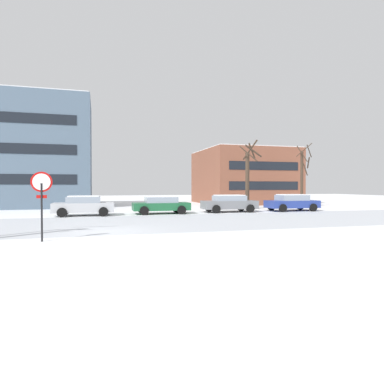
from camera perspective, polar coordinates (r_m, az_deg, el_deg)
name	(u,v)px	position (r m, az deg, el deg)	size (l,w,h in m)	color
ground_plane	(107,233)	(15.70, -14.01, -6.61)	(120.00, 120.00, 0.00)	white
road_surface	(106,224)	(19.28, -14.32, -5.19)	(80.00, 9.21, 0.00)	#B7BCC4
stop_sign	(42,193)	(13.81, -23.93, -0.09)	(0.76, 0.10, 2.61)	black
parked_car_silver	(84,205)	(24.84, -17.73, -2.16)	(4.11, 2.13, 1.39)	silver
parked_car_green	(161,205)	(25.45, -5.21, -2.12)	(4.22, 2.04, 1.32)	#1E6038
parked_car_gray	(229,203)	(27.11, 6.27, -1.87)	(4.33, 2.07, 1.38)	slate
parked_car_blue	(292,202)	(29.44, 16.42, -1.67)	(4.28, 2.14, 1.39)	#283D93
tree_far_mid	(302,176)	(34.08, 18.05, 2.54)	(1.80, 2.10, 6.23)	#423326
tree_far_right	(248,176)	(30.25, 9.39, 2.67)	(2.04, 2.09, 6.20)	#423326
building_far_left	(30,153)	(37.28, -25.55, 6.00)	(11.55, 8.49, 10.75)	slate
building_far_right	(243,177)	(41.75, 8.60, 2.57)	(10.08, 10.88, 6.43)	brown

